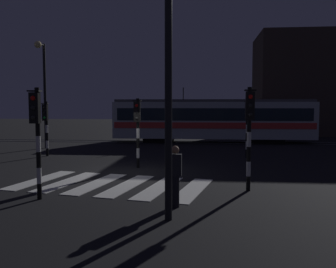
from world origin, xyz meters
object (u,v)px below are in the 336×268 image
at_px(traffic_light_corner_far_left, 46,120).
at_px(pedestrian_waiting_at_kerb, 175,176).
at_px(street_lamp_near_kerb, 167,28).
at_px(traffic_light_median_centre, 137,122).
at_px(traffic_light_corner_far_right, 247,120).
at_px(street_lamp_trackside_left, 43,81).
at_px(tram, 213,119).
at_px(traffic_light_kerb_mid_left, 36,126).
at_px(traffic_light_corner_near_right, 249,123).

relative_size(traffic_light_corner_far_left, pedestrian_waiting_at_kerb, 1.77).
relative_size(street_lamp_near_kerb, pedestrian_waiting_at_kerb, 4.25).
relative_size(traffic_light_corner_far_left, traffic_light_median_centre, 0.97).
bearing_deg(traffic_light_corner_far_right, street_lamp_trackside_left, 165.59).
height_order(street_lamp_near_kerb, tram, street_lamp_near_kerb).
relative_size(traffic_light_corner_far_left, street_lamp_near_kerb, 0.42).
bearing_deg(traffic_light_corner_far_right, pedestrian_waiting_at_kerb, -106.39).
distance_m(traffic_light_kerb_mid_left, street_lamp_trackside_left, 14.43).
bearing_deg(traffic_light_kerb_mid_left, pedestrian_waiting_at_kerb, -5.51).
bearing_deg(pedestrian_waiting_at_kerb, traffic_light_corner_near_right, 44.31).
bearing_deg(traffic_light_corner_far_left, traffic_light_kerb_mid_left, -68.13).
bearing_deg(tram, traffic_light_corner_far_right, -78.59).
bearing_deg(tram, traffic_light_corner_near_right, -86.86).
distance_m(traffic_light_corner_far_right, traffic_light_median_centre, 6.51).
bearing_deg(traffic_light_corner_near_right, traffic_light_corner_far_right, 84.44).
xyz_separation_m(traffic_light_median_centre, street_lamp_near_kerb, (2.13, -7.87, 2.54)).
height_order(traffic_light_kerb_mid_left, street_lamp_trackside_left, street_lamp_trackside_left).
bearing_deg(street_lamp_trackside_left, traffic_light_corner_near_right, -43.74).
distance_m(traffic_light_corner_near_right, street_lamp_near_kerb, 4.90).
relative_size(traffic_light_corner_far_right, tram, 0.21).
height_order(traffic_light_corner_far_left, street_lamp_trackside_left, street_lamp_trackside_left).
height_order(traffic_light_median_centre, street_lamp_near_kerb, street_lamp_near_kerb).
bearing_deg(traffic_light_median_centre, street_lamp_near_kerb, -74.82).
bearing_deg(pedestrian_waiting_at_kerb, street_lamp_trackside_left, 125.42).
bearing_deg(pedestrian_waiting_at_kerb, street_lamp_near_kerb, -92.63).
distance_m(street_lamp_trackside_left, tram, 12.40).
distance_m(traffic_light_corner_far_left, tram, 12.80).
relative_size(traffic_light_corner_far_left, tram, 0.20).
xyz_separation_m(traffic_light_corner_near_right, traffic_light_median_centre, (-4.44, 4.23, -0.19)).
bearing_deg(pedestrian_waiting_at_kerb, traffic_light_kerb_mid_left, 174.49).
height_order(traffic_light_corner_far_left, traffic_light_median_centre, traffic_light_median_centre).
xyz_separation_m(traffic_light_corner_far_left, traffic_light_median_centre, (5.72, -3.45, 0.07)).
height_order(traffic_light_corner_far_right, tram, tram).
height_order(traffic_light_corner_near_right, traffic_light_kerb_mid_left, traffic_light_corner_near_right).
height_order(traffic_light_corner_far_left, pedestrian_waiting_at_kerb, traffic_light_corner_far_left).
height_order(traffic_light_corner_far_right, pedestrian_waiting_at_kerb, traffic_light_corner_far_right).
height_order(traffic_light_corner_far_left, traffic_light_corner_near_right, traffic_light_corner_near_right).
xyz_separation_m(traffic_light_corner_far_right, tram, (-1.70, 8.41, -0.31)).
bearing_deg(pedestrian_waiting_at_kerb, traffic_light_median_centre, 108.92).
height_order(street_lamp_trackside_left, pedestrian_waiting_at_kerb, street_lamp_trackside_left).
bearing_deg(traffic_light_median_centre, traffic_light_corner_far_right, 36.57).
height_order(street_lamp_trackside_left, tram, street_lamp_trackside_left).
distance_m(traffic_light_median_centre, street_lamp_near_kerb, 8.54).
bearing_deg(traffic_light_kerb_mid_left, traffic_light_corner_near_right, 15.70).
distance_m(traffic_light_corner_far_right, traffic_light_kerb_mid_left, 12.22).
xyz_separation_m(traffic_light_median_centre, street_lamp_trackside_left, (-7.44, 7.14, 2.29)).
bearing_deg(traffic_light_kerb_mid_left, traffic_light_corner_far_left, 111.87).
bearing_deg(traffic_light_kerb_mid_left, street_lamp_trackside_left, 112.76).
bearing_deg(tram, street_lamp_near_kerb, -93.97).
xyz_separation_m(traffic_light_kerb_mid_left, pedestrian_waiting_at_kerb, (4.12, -0.40, -1.33)).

